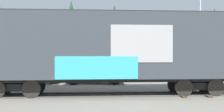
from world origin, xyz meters
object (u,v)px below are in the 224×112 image
at_px(flagpole, 200,23).
at_px(parked_car_silver, 94,72).
at_px(parked_car_green, 30,72).
at_px(freight_car, 108,48).

xyz_separation_m(flagpole, parked_car_silver, (-10.03, -5.88, -4.32)).
bearing_deg(parked_car_silver, flagpole, 30.40).
bearing_deg(flagpole, parked_car_green, -159.39).
height_order(freight_car, parked_car_silver, freight_car).
distance_m(freight_car, parked_car_silver, 6.04).
bearing_deg(parked_car_silver, freight_car, -80.91).
xyz_separation_m(freight_car, parked_car_green, (-5.62, 6.07, -1.69)).
relative_size(freight_car, parked_car_silver, 3.15).
bearing_deg(freight_car, parked_car_silver, 99.09).
distance_m(flagpole, parked_car_green, 16.33).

